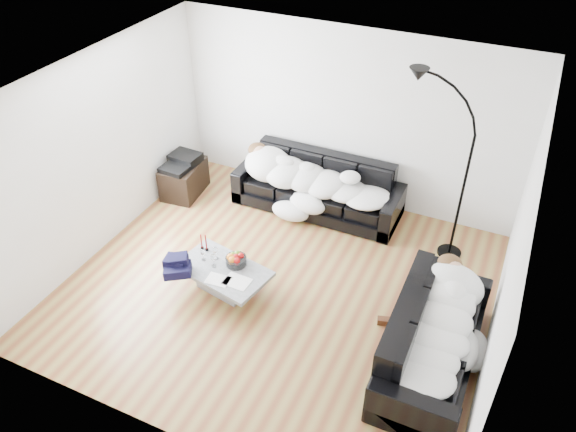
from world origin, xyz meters
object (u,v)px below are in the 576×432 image
at_px(wine_glass_b, 203,255).
at_px(wine_glass_a, 215,253).
at_px(wine_glass_c, 213,260).
at_px(candle_right, 206,243).
at_px(candle_left, 201,242).
at_px(stereo, 182,161).
at_px(coffee_table, 224,279).
at_px(sleeper_back, 317,174).
at_px(av_cabinet, 184,179).
at_px(sleeper_right, 438,322).
at_px(floor_lamp, 464,185).
at_px(shoes, 396,319).
at_px(fruit_bowl, 236,259).
at_px(sofa_back, 318,186).
at_px(sofa_right, 434,337).

bearing_deg(wine_glass_b, wine_glass_a, 34.14).
xyz_separation_m(wine_glass_c, candle_right, (-0.23, 0.22, 0.03)).
distance_m(candle_left, candle_right, 0.07).
height_order(wine_glass_c, stereo, stereo).
distance_m(wine_glass_b, candle_left, 0.22).
distance_m(coffee_table, wine_glass_b, 0.39).
bearing_deg(sleeper_back, av_cabinet, -168.48).
bearing_deg(wine_glass_b, candle_right, 108.28).
xyz_separation_m(sleeper_right, stereo, (-4.19, 1.67, -0.07)).
bearing_deg(sleeper_right, stereo, 68.20).
bearing_deg(floor_lamp, stereo, -161.83).
bearing_deg(shoes, wine_glass_a, -179.40).
xyz_separation_m(sleeper_back, sleeper_right, (2.18, -2.08, 0.00)).
height_order(wine_glass_c, av_cabinet, wine_glass_c).
relative_size(sleeper_right, wine_glass_a, 9.92).
distance_m(fruit_bowl, candle_right, 0.47).
xyz_separation_m(wine_glass_a, stereo, (-1.44, 1.47, 0.15)).
height_order(sofa_back, av_cabinet, sofa_back).
distance_m(sofa_right, shoes, 0.74).
bearing_deg(fruit_bowl, av_cabinet, 139.75).
bearing_deg(floor_lamp, fruit_bowl, -128.70).
bearing_deg(wine_glass_c, floor_lamp, 36.33).
height_order(coffee_table, wine_glass_b, wine_glass_b).
distance_m(sleeper_right, wine_glass_c, 2.70).
distance_m(shoes, av_cabinet, 3.91).
distance_m(sofa_back, wine_glass_b, 2.13).
height_order(candle_right, stereo, stereo).
distance_m(fruit_bowl, av_cabinet, 2.26).
relative_size(wine_glass_b, stereo, 0.37).
relative_size(sleeper_back, stereo, 4.66).
bearing_deg(floor_lamp, wine_glass_c, -129.02).
relative_size(shoes, floor_lamp, 0.18).
height_order(wine_glass_b, stereo, stereo).
relative_size(wine_glass_a, stereo, 0.39).
height_order(sofa_right, wine_glass_b, sofa_right).
distance_m(sofa_right, fruit_bowl, 2.48).
distance_m(sleeper_back, coffee_table, 2.10).
bearing_deg(sofa_right, sleeper_back, 46.31).
bearing_deg(fruit_bowl, shoes, 5.73).
relative_size(sofa_back, wine_glass_c, 13.46).
height_order(coffee_table, candle_right, candle_right).
height_order(sofa_back, fruit_bowl, sofa_back).
xyz_separation_m(sleeper_right, candle_left, (-3.00, 0.29, -0.19)).
relative_size(wine_glass_a, floor_lamp, 0.08).
bearing_deg(candle_left, av_cabinet, 130.69).
relative_size(sofa_right, shoes, 5.14).
relative_size(sofa_right, candle_right, 8.35).
height_order(candle_left, av_cabinet, candle_left).
bearing_deg(wine_glass_a, sleeper_back, 73.33).
xyz_separation_m(sofa_back, coffee_table, (-0.39, -2.06, -0.23)).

